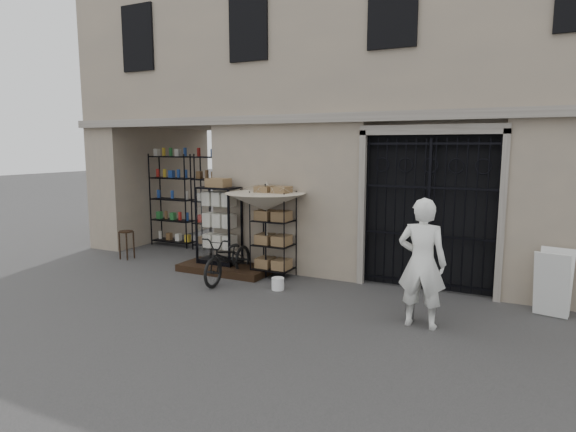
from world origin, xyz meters
The scene contains 15 objects.
ground centered at (0.00, 0.00, 0.00)m, with size 80.00×80.00×0.00m, color black.
main_building centered at (0.00, 4.00, 4.50)m, with size 14.00×4.00×9.00m, color gray.
shop_recess centered at (-4.50, 2.80, 1.50)m, with size 3.00×1.70×3.00m, color black.
shop_shelving centered at (-4.55, 3.30, 1.25)m, with size 2.70×0.50×2.50m, color black.
iron_gate centered at (1.75, 2.28, 1.50)m, with size 2.50×0.21×3.00m.
step_platform centered at (-2.40, 1.55, 0.07)m, with size 2.00×0.90×0.15m, color black.
display_cabinet centered at (-2.62, 1.67, 0.90)m, with size 0.93×0.68×1.82m.
wire_rack centered at (-1.29, 1.70, 0.88)m, with size 0.90×0.73×1.80m.
market_umbrella centered at (-1.38, 1.54, 1.68)m, with size 1.87×1.89×2.34m.
white_bucket centered at (-0.77, 0.91, 0.12)m, with size 0.24×0.24×0.23m, color white.
bicycle centered at (-1.95, 1.04, 0.00)m, with size 0.62×0.94×1.78m, color black.
wooden_stool centered at (-5.21, 1.52, 0.36)m, with size 0.38×0.38×0.69m.
steel_bollard centered at (1.84, 0.37, 0.37)m, with size 0.14×0.14×0.75m, color #5F5F5F.
shopkeeper centered at (2.02, 0.21, 0.00)m, with size 0.72×1.96×0.47m, color white.
easel_sign centered at (3.82, 1.58, 0.55)m, with size 0.61×0.67×1.06m.
Camera 1 is at (3.33, -6.93, 2.71)m, focal length 30.00 mm.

